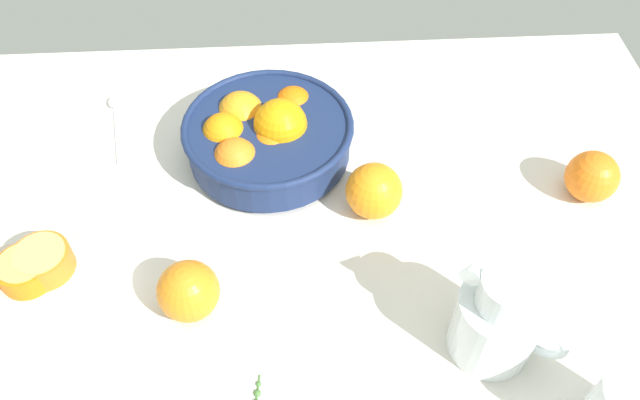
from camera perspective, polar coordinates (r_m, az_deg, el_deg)
ground_plane at (r=97.85cm, az=-0.51°, el=-3.85°), size 130.03×97.24×3.00cm
fruit_bowl at (r=104.87cm, az=-4.88°, el=5.77°), size 27.91×27.91×11.43cm
juice_pitcher at (r=85.11cm, az=15.54°, el=-10.60°), size 13.90×10.98×15.88cm
cutting_board at (r=98.65cm, az=-24.75°, el=-7.62°), size 26.94×18.14×2.06cm
orange_half_0 at (r=97.30cm, az=-24.92°, el=-5.73°), size 7.66×7.66×3.87cm
orange_half_1 at (r=97.27cm, az=-23.64°, el=-5.01°), size 8.16×8.16×3.97cm
loose_orange_0 at (r=107.75cm, az=23.24°, el=1.95°), size 8.21×8.21×8.21cm
loose_orange_2 at (r=97.00cm, az=4.87°, el=0.82°), size 8.78×8.78×8.78cm
loose_orange_3 at (r=87.95cm, az=-11.74°, el=-8.00°), size 8.51×8.51×8.51cm
spoon at (r=119.83cm, az=-17.94°, el=7.06°), size 4.76×17.37×1.00cm
herb_sprig_1 at (r=83.98cm, az=-5.73°, el=-17.19°), size 1.21×6.17×0.98cm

